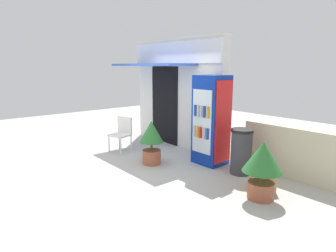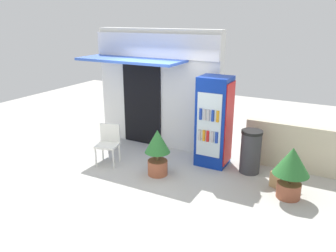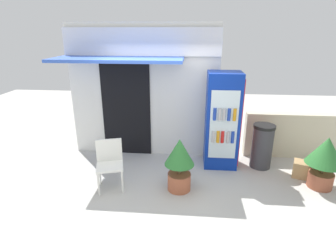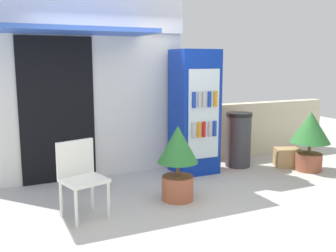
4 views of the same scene
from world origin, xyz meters
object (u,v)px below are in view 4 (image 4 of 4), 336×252
object	(u,v)px
plastic_chair	(80,173)
trash_bin	(238,139)
cardboard_box	(287,157)
potted_plant_near_shop	(178,157)
potted_plant_curbside	(310,134)
drink_cooler	(195,112)

from	to	relation	value
plastic_chair	trash_bin	size ratio (longest dim) A/B	0.95
cardboard_box	potted_plant_near_shop	bearing A→B (deg)	-165.09
trash_bin	cardboard_box	bearing A→B (deg)	-26.88
plastic_chair	trash_bin	xyz separation A→B (m)	(2.94, 1.02, -0.05)
potted_plant_curbside	cardboard_box	bearing A→B (deg)	116.66
drink_cooler	potted_plant_curbside	size ratio (longest dim) A/B	2.02
potted_plant_curbside	cardboard_box	distance (m)	0.59
drink_cooler	trash_bin	xyz separation A→B (m)	(0.85, -0.02, -0.52)
potted_plant_curbside	cardboard_box	world-z (taller)	potted_plant_curbside
potted_plant_near_shop	potted_plant_curbside	distance (m)	2.61
potted_plant_near_shop	trash_bin	size ratio (longest dim) A/B	1.06
drink_cooler	potted_plant_curbside	distance (m)	1.95
plastic_chair	potted_plant_near_shop	bearing A→B (deg)	-0.31
drink_cooler	potted_plant_near_shop	world-z (taller)	drink_cooler
cardboard_box	potted_plant_curbside	bearing A→B (deg)	-63.34
potted_plant_near_shop	cardboard_box	size ratio (longest dim) A/B	2.48
drink_cooler	cardboard_box	xyz separation A→B (m)	(1.60, -0.40, -0.83)
potted_plant_near_shop	drink_cooler	bearing A→B (deg)	51.76
potted_plant_curbside	plastic_chair	bearing A→B (deg)	-175.47
drink_cooler	cardboard_box	world-z (taller)	drink_cooler
trash_bin	potted_plant_curbside	bearing A→B (deg)	-37.86
trash_bin	cardboard_box	world-z (taller)	trash_bin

